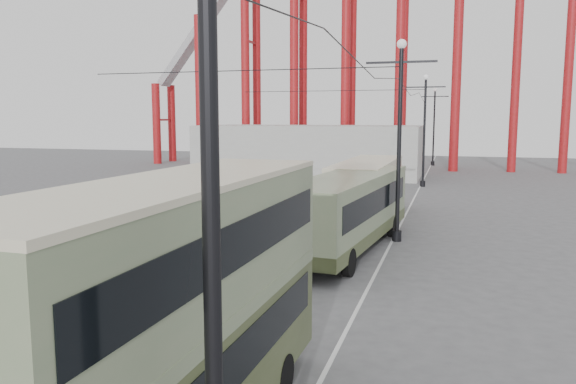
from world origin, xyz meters
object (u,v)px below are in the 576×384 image
(single_decker_cream, at_px, (367,186))
(pedestrian, at_px, (181,271))
(double_decker_bus, at_px, (178,305))
(single_decker_green, at_px, (348,208))

(single_decker_cream, distance_m, pedestrian, 16.19)
(double_decker_bus, relative_size, pedestrian, 5.42)
(single_decker_cream, xyz_separation_m, pedestrian, (-3.72, -15.72, -1.06))
(single_decker_cream, bearing_deg, pedestrian, -102.37)
(single_decker_green, relative_size, pedestrian, 7.19)
(double_decker_bus, xyz_separation_m, single_decker_green, (0.01, 15.72, -0.83))
(double_decker_bus, bearing_deg, single_decker_green, 91.06)
(double_decker_bus, distance_m, pedestrian, 9.09)
(pedestrian, bearing_deg, single_decker_green, -112.58)
(double_decker_bus, bearing_deg, single_decker_cream, 91.90)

